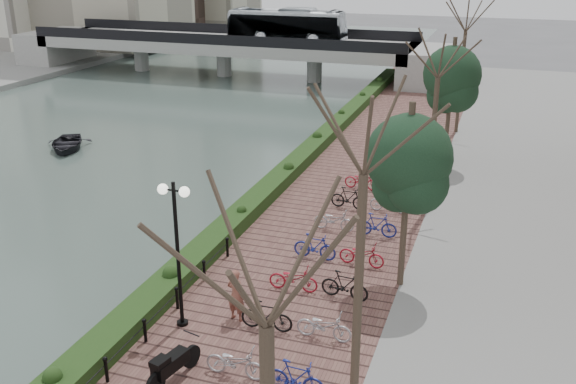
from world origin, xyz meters
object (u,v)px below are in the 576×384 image
at_px(pedestrian, 236,295).
at_px(boat, 66,144).
at_px(motorcycle, 174,363).
at_px(lamppost, 176,224).

distance_m(pedestrian, boat, 23.06).
distance_m(motorcycle, pedestrian, 3.42).
height_order(lamppost, motorcycle, lamppost).
height_order(lamppost, boat, lamppost).
height_order(motorcycle, pedestrian, pedestrian).
height_order(motorcycle, boat, motorcycle).
height_order(lamppost, pedestrian, lamppost).
bearing_deg(pedestrian, boat, -27.52).
height_order(pedestrian, boat, pedestrian).
relative_size(lamppost, motorcycle, 2.67).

